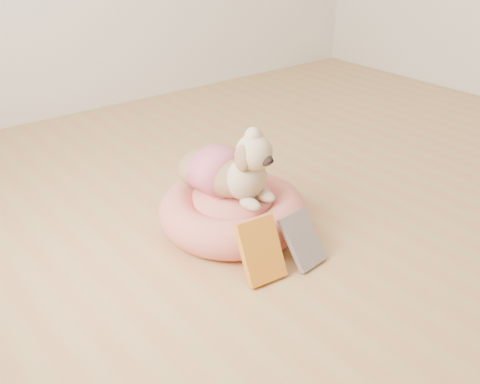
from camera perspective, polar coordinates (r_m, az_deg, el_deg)
floor at (r=2.35m, az=16.40°, el=-3.87°), size 4.50×4.50×0.00m
pet_bed at (r=2.24m, az=-0.79°, el=-2.06°), size 0.62×0.62×0.16m
dog at (r=2.13m, az=-1.16°, el=3.72°), size 0.38×0.49×0.33m
book_yellow at (r=1.93m, az=2.25°, el=-6.25°), size 0.17×0.15×0.22m
book_white at (r=2.03m, az=6.69°, el=-5.08°), size 0.16×0.16×0.19m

